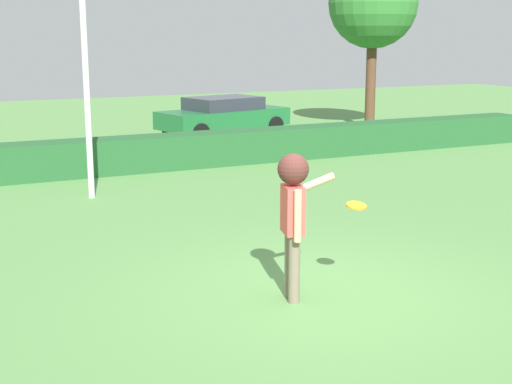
# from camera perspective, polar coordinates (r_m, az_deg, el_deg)

# --- Properties ---
(ground_plane) EXTENTS (60.00, 60.00, 0.00)m
(ground_plane) POSITION_cam_1_polar(r_m,az_deg,el_deg) (9.14, 5.24, -8.04)
(ground_plane) COLOR #588B49
(person) EXTENTS (0.82, 0.55, 1.81)m
(person) POSITION_cam_1_polar(r_m,az_deg,el_deg) (8.61, 2.97, -1.05)
(person) COLOR #776956
(person) RESTS_ON ground
(frisbee) EXTENTS (0.25, 0.25, 0.07)m
(frisbee) POSITION_cam_1_polar(r_m,az_deg,el_deg) (8.91, 7.92, -1.07)
(frisbee) COLOR orange
(lamppost) EXTENTS (0.24, 0.24, 5.79)m
(lamppost) POSITION_cam_1_polar(r_m,az_deg,el_deg) (14.43, -13.41, 12.11)
(lamppost) COLOR silver
(lamppost) RESTS_ON ground
(hedge_row) EXTENTS (24.20, 0.90, 0.82)m
(hedge_row) POSITION_cam_1_polar(r_m,az_deg,el_deg) (17.29, -10.63, 2.87)
(hedge_row) COLOR #23562A
(hedge_row) RESTS_ON ground
(parked_car_green) EXTENTS (4.48, 2.61, 1.25)m
(parked_car_green) POSITION_cam_1_polar(r_m,az_deg,el_deg) (23.20, -2.58, 6.11)
(parked_car_green) COLOR #1E6633
(parked_car_green) RESTS_ON ground
(willow_tree) EXTENTS (3.00, 3.00, 5.72)m
(willow_tree) POSITION_cam_1_polar(r_m,az_deg,el_deg) (25.33, 9.22, 14.39)
(willow_tree) COLOR brown
(willow_tree) RESTS_ON ground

